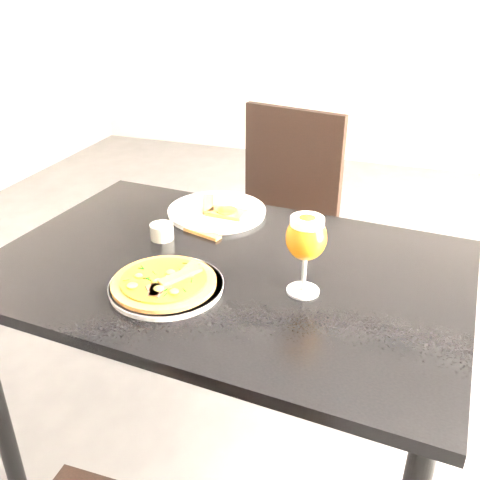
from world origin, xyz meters
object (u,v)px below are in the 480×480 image
at_px(pizza, 164,281).
at_px(beer_glass, 306,238).
at_px(chair_far, 275,223).
at_px(dining_table, 226,294).

height_order(pizza, beer_glass, beer_glass).
relative_size(chair_far, beer_glass, 4.85).
bearing_deg(beer_glass, chair_far, 109.61).
relative_size(pizza, beer_glass, 1.26).
height_order(dining_table, chair_far, chair_far).
relative_size(dining_table, pizza, 5.08).
distance_m(dining_table, pizza, 0.22).
height_order(dining_table, pizza, pizza).
bearing_deg(dining_table, chair_far, 99.62).
xyz_separation_m(pizza, beer_glass, (0.31, 0.10, 0.12)).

